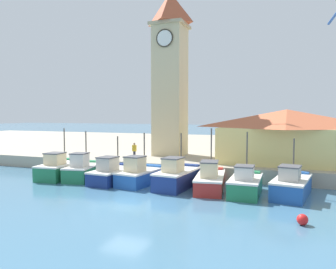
{
  "coord_description": "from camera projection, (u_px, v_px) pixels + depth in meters",
  "views": [
    {
      "loc": [
        9.06,
        -16.92,
        5.29
      ],
      "look_at": [
        -1.28,
        10.46,
        3.5
      ],
      "focal_mm": 35.0,
      "sensor_mm": 36.0,
      "label": 1
    }
  ],
  "objects": [
    {
      "name": "fishing_boat_mid_right",
      "position": [
        210.0,
        180.0,
        22.98
      ],
      "size": [
        2.65,
        5.42,
        4.31
      ],
      "color": "#AD2823",
      "rests_on": "ground"
    },
    {
      "name": "fishing_boat_mid_left",
      "position": [
        140.0,
        175.0,
        24.74
      ],
      "size": [
        2.56,
        4.55,
        3.9
      ],
      "color": "#2356A8",
      "rests_on": "ground"
    },
    {
      "name": "ground_plane",
      "position": [
        126.0,
        204.0,
        19.31
      ],
      "size": [
        300.0,
        300.0,
        0.0
      ],
      "primitive_type": "plane",
      "color": "teal"
    },
    {
      "name": "fishing_boat_right_outer",
      "position": [
        291.0,
        185.0,
        21.14
      ],
      "size": [
        2.69,
        4.97,
        3.72
      ],
      "color": "#2356A8",
      "rests_on": "ground"
    },
    {
      "name": "clock_tower",
      "position": [
        170.0,
        70.0,
        33.13
      ],
      "size": [
        3.44,
        3.44,
        18.0
      ],
      "color": "beige",
      "rests_on": "quay_wharf"
    },
    {
      "name": "mooring_buoy",
      "position": [
        302.0,
        220.0,
        15.65
      ],
      "size": [
        0.54,
        0.54,
        0.54
      ],
      "primitive_type": "sphere",
      "color": "red",
      "rests_on": "ground"
    },
    {
      "name": "fishing_boat_left_inner",
      "position": [
        113.0,
        173.0,
        25.48
      ],
      "size": [
        2.34,
        4.77,
        3.58
      ],
      "color": "navy",
      "rests_on": "ground"
    },
    {
      "name": "dock_worker_near_tower",
      "position": [
        134.0,
        151.0,
        29.56
      ],
      "size": [
        0.34,
        0.22,
        1.62
      ],
      "color": "#33333D",
      "rests_on": "quay_wharf"
    },
    {
      "name": "quay_wharf",
      "position": [
        222.0,
        148.0,
        45.85
      ],
      "size": [
        120.0,
        40.0,
        1.12
      ],
      "primitive_type": "cube",
      "color": "#A89E89",
      "rests_on": "ground"
    },
    {
      "name": "fishing_boat_left_outer",
      "position": [
        83.0,
        170.0,
        26.62
      ],
      "size": [
        2.65,
        4.37,
        3.93
      ],
      "color": "#237A4C",
      "rests_on": "ground"
    },
    {
      "name": "warehouse_right",
      "position": [
        286.0,
        136.0,
        28.19
      ],
      "size": [
        11.41,
        6.97,
        4.61
      ],
      "color": "#E5D17A",
      "rests_on": "quay_wharf"
    },
    {
      "name": "fishing_boat_far_left",
      "position": [
        61.0,
        169.0,
        27.24
      ],
      "size": [
        2.52,
        4.73,
        4.13
      ],
      "color": "#237A4C",
      "rests_on": "ground"
    },
    {
      "name": "fishing_boat_right_inner",
      "position": [
        245.0,
        184.0,
        21.56
      ],
      "size": [
        2.06,
        4.28,
        4.14
      ],
      "color": "#237A4C",
      "rests_on": "ground"
    },
    {
      "name": "fishing_boat_center",
      "position": [
        177.0,
        177.0,
        23.67
      ],
      "size": [
        2.39,
        4.97,
        3.92
      ],
      "color": "navy",
      "rests_on": "ground"
    }
  ]
}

